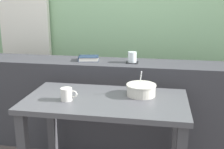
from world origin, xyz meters
name	(u,v)px	position (x,y,z in m)	size (l,w,h in m)	color
curtain_left_panel	(23,6)	(-1.04, 1.13, 1.25)	(0.56, 0.06, 2.50)	silver
dark_console_ledge	(108,105)	(0.00, 0.55, 0.40)	(2.80, 0.36, 0.81)	#38383D
breakfast_table	(106,115)	(0.09, -0.04, 0.57)	(1.10, 0.59, 0.69)	#414145
coaster_square	(132,62)	(0.21, 0.54, 0.81)	(0.10, 0.10, 0.01)	black
juice_glass	(132,57)	(0.21, 0.54, 0.85)	(0.07, 0.07, 0.09)	white
closed_book	(88,58)	(-0.18, 0.56, 0.83)	(0.20, 0.17, 0.04)	#1E2D47
soup_bowl	(141,90)	(0.33, 0.07, 0.73)	(0.21, 0.21, 0.18)	beige
ceramic_mug	(67,94)	(-0.15, -0.11, 0.73)	(0.11, 0.08, 0.08)	silver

